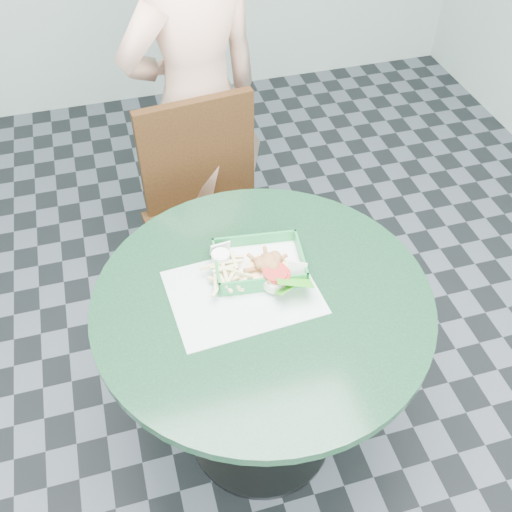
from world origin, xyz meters
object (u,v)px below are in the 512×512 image
object	(u,v)px
cafe_table	(262,338)
diner_person	(196,89)
sauce_ramekin	(221,265)
dining_chair	(207,206)
crab_sandwich	(269,269)
food_basket	(259,270)

from	to	relation	value
cafe_table	diner_person	size ratio (longest dim) A/B	0.55
sauce_ramekin	cafe_table	bearing A→B (deg)	-55.32
cafe_table	dining_chair	world-z (taller)	dining_chair
cafe_table	crab_sandwich	distance (m)	0.24
diner_person	food_basket	bearing A→B (deg)	72.11
dining_chair	cafe_table	bearing A→B (deg)	-95.00
dining_chair	crab_sandwich	bearing A→B (deg)	-91.09
cafe_table	dining_chair	xyz separation A→B (m)	(-0.02, 0.70, -0.05)
sauce_ramekin	dining_chair	bearing A→B (deg)	83.08
crab_sandwich	food_basket	bearing A→B (deg)	121.69
cafe_table	food_basket	distance (m)	0.22
cafe_table	diner_person	bearing A→B (deg)	88.89
diner_person	sauce_ramekin	world-z (taller)	diner_person
cafe_table	sauce_ramekin	xyz separation A→B (m)	(-0.09, 0.13, 0.22)
cafe_table	crab_sandwich	bearing A→B (deg)	61.24
food_basket	sauce_ramekin	bearing A→B (deg)	169.13
diner_person	food_basket	world-z (taller)	diner_person
dining_chair	diner_person	distance (m)	0.44
cafe_table	crab_sandwich	xyz separation A→B (m)	(0.04, 0.07, 0.22)
dining_chair	crab_sandwich	xyz separation A→B (m)	(0.06, -0.63, 0.27)
sauce_ramekin	diner_person	bearing A→B (deg)	82.72
dining_chair	food_basket	world-z (taller)	dining_chair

